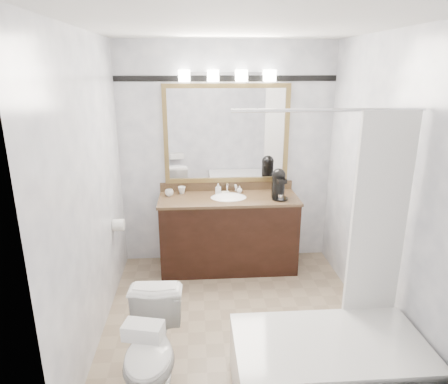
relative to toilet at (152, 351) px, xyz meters
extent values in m
cube|color=gray|center=(0.68, 0.81, -0.35)|extent=(2.40, 2.60, 0.01)
cube|color=white|center=(0.68, 0.81, 2.16)|extent=(2.40, 2.60, 0.01)
cube|color=white|center=(0.68, 2.11, 0.90)|extent=(2.40, 0.01, 2.50)
cube|color=white|center=(0.68, -0.50, 0.90)|extent=(2.40, 0.01, 2.50)
cube|color=white|center=(-0.52, 0.81, 0.90)|extent=(0.01, 2.60, 2.50)
cube|color=white|center=(1.89, 0.81, 0.90)|extent=(0.01, 2.60, 2.50)
cube|color=black|center=(0.68, 1.82, 0.06)|extent=(1.50, 0.55, 0.82)
cube|color=brown|center=(0.68, 1.82, 0.49)|extent=(1.53, 0.58, 0.03)
cube|color=brown|center=(0.68, 2.09, 0.55)|extent=(1.53, 0.03, 0.10)
ellipsoid|color=white|center=(0.68, 1.82, 0.47)|extent=(0.44, 0.34, 0.14)
cube|color=olive|center=(0.68, 2.09, 1.68)|extent=(1.40, 0.04, 0.05)
cube|color=olive|center=(0.68, 2.09, 0.63)|extent=(1.40, 0.04, 0.05)
cube|color=olive|center=(0.01, 2.09, 1.15)|extent=(0.05, 0.04, 1.00)
cube|color=olive|center=(1.36, 2.09, 1.15)|extent=(0.05, 0.04, 1.00)
cube|color=white|center=(0.68, 2.09, 1.15)|extent=(1.30, 0.01, 1.00)
cube|color=silver|center=(0.68, 2.08, 1.80)|extent=(0.90, 0.05, 0.03)
cube|color=white|center=(0.23, 2.03, 1.78)|extent=(0.12, 0.12, 0.12)
cube|color=white|center=(0.53, 2.03, 1.78)|extent=(0.12, 0.12, 0.12)
cube|color=white|center=(0.83, 2.03, 1.78)|extent=(0.12, 0.12, 0.12)
cube|color=white|center=(1.13, 2.03, 1.78)|extent=(0.12, 0.12, 0.12)
cube|color=black|center=(0.68, 2.10, 1.75)|extent=(2.40, 0.01, 0.06)
cube|color=white|center=(1.21, -0.11, -0.12)|extent=(1.30, 0.72, 0.45)
cylinder|color=silver|center=(1.21, 0.27, 1.60)|extent=(1.30, 0.02, 0.02)
cube|color=white|center=(1.63, 0.26, 0.83)|extent=(0.40, 0.04, 1.55)
cylinder|color=white|center=(-0.46, 1.47, 0.35)|extent=(0.11, 0.12, 0.12)
imported|color=white|center=(0.00, 0.00, 0.00)|extent=(0.42, 0.70, 0.70)
cube|color=white|center=(0.00, -0.31, 0.40)|extent=(0.25, 0.18, 0.09)
cylinder|color=black|center=(1.23, 1.71, 0.51)|extent=(0.17, 0.17, 0.02)
cylinder|color=black|center=(1.22, 1.76, 0.63)|extent=(0.14, 0.14, 0.25)
sphere|color=black|center=(1.22, 1.76, 0.76)|extent=(0.15, 0.15, 0.15)
cube|color=black|center=(1.23, 1.69, 0.71)|extent=(0.11, 0.11, 0.05)
cylinder|color=silver|center=(1.23, 1.69, 0.54)|extent=(0.06, 0.06, 0.06)
imported|color=white|center=(0.03, 1.92, 0.54)|extent=(0.12, 0.12, 0.07)
imported|color=white|center=(0.17, 2.00, 0.54)|extent=(0.10, 0.10, 0.08)
imported|color=white|center=(0.58, 1.96, 0.56)|extent=(0.07, 0.07, 0.12)
imported|color=white|center=(0.82, 1.98, 0.54)|extent=(0.07, 0.07, 0.08)
cube|color=beige|center=(0.65, 1.94, 0.51)|extent=(0.10, 0.07, 0.03)
camera|label=1|loc=(0.33, -2.32, 1.87)|focal=32.00mm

